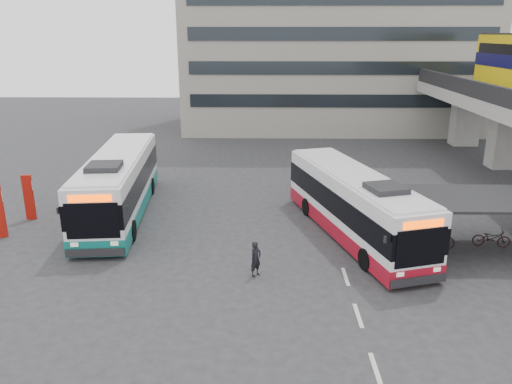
{
  "coord_description": "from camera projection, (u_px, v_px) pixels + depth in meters",
  "views": [
    {
      "loc": [
        -0.86,
        -18.76,
        9.68
      ],
      "look_at": [
        -1.33,
        5.25,
        2.0
      ],
      "focal_mm": 35.0,
      "sensor_mm": 36.0,
      "label": 1
    }
  ],
  "objects": [
    {
      "name": "road_markings",
      "position": [
        358.0,
        315.0,
        17.89
      ],
      "size": [
        0.15,
        7.6,
        0.01
      ],
      "color": "beige",
      "rests_on": "ground"
    },
    {
      "name": "office_block",
      "position": [
        333.0,
        4.0,
        51.16
      ],
      "size": [
        30.0,
        15.0,
        25.0
      ],
      "primitive_type": "cube",
      "color": "gray",
      "rests_on": "ground"
    },
    {
      "name": "bus_main",
      "position": [
        354.0,
        205.0,
        24.57
      ],
      "size": [
        5.72,
        11.9,
        3.45
      ],
      "rotation": [
        0.0,
        0.0,
        0.29
      ],
      "color": "white",
      "rests_on": "ground"
    },
    {
      "name": "ground",
      "position": [
        285.0,
        276.0,
        20.8
      ],
      "size": [
        120.0,
        120.0,
        0.0
      ],
      "primitive_type": "plane",
      "color": "#28282B",
      "rests_on": "ground"
    },
    {
      "name": "bus_teal",
      "position": [
        119.0,
        184.0,
        27.52
      ],
      "size": [
        3.83,
        12.57,
        3.66
      ],
      "rotation": [
        0.0,
        0.0,
        0.09
      ],
      "color": "white",
      "rests_on": "ground"
    },
    {
      "name": "sign_totem_north",
      "position": [
        29.0,
        197.0,
        26.76
      ],
      "size": [
        0.54,
        0.21,
        2.5
      ],
      "rotation": [
        0.0,
        0.0,
        0.11
      ],
      "color": "#9B1209",
      "rests_on": "ground"
    },
    {
      "name": "bike_shelter",
      "position": [
        467.0,
        216.0,
        22.99
      ],
      "size": [
        10.0,
        4.0,
        2.54
      ],
      "color": "#595B60",
      "rests_on": "ground"
    },
    {
      "name": "pedestrian",
      "position": [
        256.0,
        259.0,
        20.61
      ],
      "size": [
        0.64,
        0.65,
        1.52
      ],
      "primitive_type": "imported",
      "rotation": [
        0.0,
        0.0,
        0.82
      ],
      "color": "black",
      "rests_on": "ground"
    }
  ]
}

